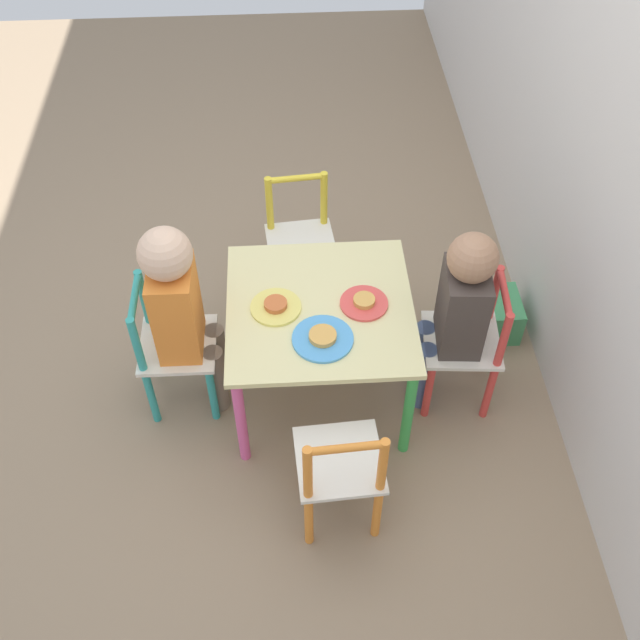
{
  "coord_description": "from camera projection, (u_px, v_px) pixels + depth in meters",
  "views": [
    {
      "loc": [
        1.67,
        -0.1,
        2.25
      ],
      "look_at": [
        0.0,
        0.0,
        0.38
      ],
      "focal_mm": 42.0,
      "sensor_mm": 36.0,
      "label": 1
    }
  ],
  "objects": [
    {
      "name": "chair_orange",
      "position": [
        340.0,
        471.0,
        2.26
      ],
      "size": [
        0.28,
        0.28,
        0.54
      ],
      "rotation": [
        0.0,
        0.0,
        -1.51
      ],
      "color": "silver",
      "rests_on": "ground_plane"
    },
    {
      "name": "plate_back",
      "position": [
        364.0,
        303.0,
        2.46
      ],
      "size": [
        0.16,
        0.16,
        0.03
      ],
      "color": "#E54C47",
      "rests_on": "kids_table"
    },
    {
      "name": "storage_bin",
      "position": [
        490.0,
        315.0,
        2.94
      ],
      "size": [
        0.2,
        0.22,
        0.15
      ],
      "color": "#3D8E56",
      "rests_on": "ground_plane"
    },
    {
      "name": "ground_plane",
      "position": [
        320.0,
        389.0,
        2.8
      ],
      "size": [
        6.0,
        6.0,
        0.0
      ],
      "primitive_type": "plane",
      "color": "#8C755B"
    },
    {
      "name": "chair_red",
      "position": [
        467.0,
        345.0,
        2.59
      ],
      "size": [
        0.28,
        0.28,
        0.54
      ],
      "rotation": [
        0.0,
        0.0,
        -0.08
      ],
      "color": "silver",
      "rests_on": "ground_plane"
    },
    {
      "name": "child_back",
      "position": [
        457.0,
        307.0,
        2.45
      ],
      "size": [
        0.21,
        0.22,
        0.76
      ],
      "rotation": [
        0.0,
        0.0,
        -0.08
      ],
      "color": "#4C608E",
      "rests_on": "ground_plane"
    },
    {
      "name": "plate_right",
      "position": [
        323.0,
        338.0,
        2.36
      ],
      "size": [
        0.2,
        0.2,
        0.03
      ],
      "color": "#4C9EE0",
      "rests_on": "kids_table"
    },
    {
      "name": "kids_table",
      "position": [
        320.0,
        319.0,
        2.51
      ],
      "size": [
        0.62,
        0.62,
        0.45
      ],
      "color": "beige",
      "rests_on": "ground_plane"
    },
    {
      "name": "chair_yellow",
      "position": [
        300.0,
        244.0,
        2.93
      ],
      "size": [
        0.28,
        0.28,
        0.54
      ],
      "rotation": [
        0.0,
        0.0,
        -4.62
      ],
      "color": "silver",
      "rests_on": "ground_plane"
    },
    {
      "name": "child_front",
      "position": [
        181.0,
        305.0,
        2.42
      ],
      "size": [
        0.2,
        0.22,
        0.8
      ],
      "rotation": [
        0.0,
        0.0,
        -3.15
      ],
      "color": "#7A6B5B",
      "rests_on": "ground_plane"
    },
    {
      "name": "plate_front",
      "position": [
        276.0,
        306.0,
        2.45
      ],
      "size": [
        0.17,
        0.17,
        0.03
      ],
      "color": "#EADB66",
      "rests_on": "kids_table"
    },
    {
      "name": "chair_teal",
      "position": [
        172.0,
        348.0,
        2.58
      ],
      "size": [
        0.26,
        0.26,
        0.54
      ],
      "rotation": [
        0.0,
        0.0,
        -3.15
      ],
      "color": "silver",
      "rests_on": "ground_plane"
    }
  ]
}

